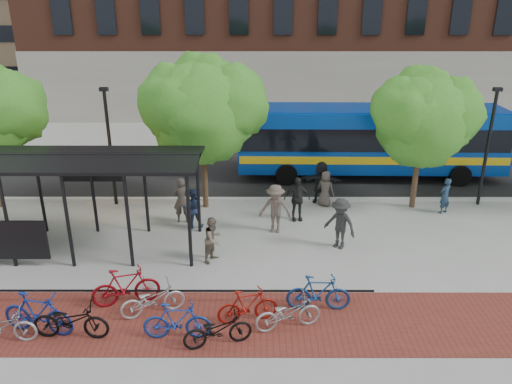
{
  "coord_description": "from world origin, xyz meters",
  "views": [
    {
      "loc": [
        -0.77,
        -16.74,
        8.57
      ],
      "look_at": [
        -0.8,
        0.97,
        1.6
      ],
      "focal_mm": 35.0,
      "sensor_mm": 36.0,
      "label": 1
    }
  ],
  "objects_px": {
    "bike_5": "(126,287)",
    "pedestrian_8": "(213,239)",
    "pedestrian_2": "(193,208)",
    "pedestrian_4": "(297,199)",
    "pedestrian_6": "(325,189)",
    "bus": "(370,137)",
    "bike_8": "(218,330)",
    "pedestrian_3": "(275,209)",
    "bike_7": "(177,321)",
    "pedestrian_5": "(321,182)",
    "tree_b": "(204,105)",
    "bike_3": "(38,313)",
    "lamp_post_left": "(110,144)",
    "bike_4": "(71,320)",
    "bus_shelter": "(44,170)",
    "pedestrian_7": "(445,196)",
    "pedestrian_1": "(181,200)",
    "bike_10": "(288,313)",
    "bike_11": "(318,293)",
    "bike_6": "(153,299)",
    "pedestrian_9": "(340,224)",
    "bike_9": "(248,306)",
    "lamp_post_right": "(488,144)",
    "tree_c": "(425,115)"
  },
  "relations": [
    {
      "from": "bike_5",
      "to": "pedestrian_8",
      "type": "xyz_separation_m",
      "value": [
        2.37,
        2.66,
        0.21
      ]
    },
    {
      "from": "pedestrian_2",
      "to": "pedestrian_8",
      "type": "bearing_deg",
      "value": 101.86
    },
    {
      "from": "pedestrian_4",
      "to": "pedestrian_6",
      "type": "relative_size",
      "value": 1.17
    },
    {
      "from": "bus",
      "to": "bike_8",
      "type": "distance_m",
      "value": 14.99
    },
    {
      "from": "pedestrian_3",
      "to": "bike_7",
      "type": "bearing_deg",
      "value": -101.8
    },
    {
      "from": "pedestrian_2",
      "to": "pedestrian_5",
      "type": "relative_size",
      "value": 0.85
    },
    {
      "from": "tree_b",
      "to": "bike_3",
      "type": "bearing_deg",
      "value": -113.12
    },
    {
      "from": "pedestrian_4",
      "to": "lamp_post_left",
      "type": "bearing_deg",
      "value": 159.86
    },
    {
      "from": "bike_4",
      "to": "pedestrian_4",
      "type": "xyz_separation_m",
      "value": [
        6.57,
        7.61,
        0.39
      ]
    },
    {
      "from": "bus",
      "to": "bike_5",
      "type": "distance_m",
      "value": 14.95
    },
    {
      "from": "bus_shelter",
      "to": "bus",
      "type": "distance_m",
      "value": 15.2
    },
    {
      "from": "bike_4",
      "to": "pedestrian_2",
      "type": "bearing_deg",
      "value": -17.01
    },
    {
      "from": "bus",
      "to": "pedestrian_2",
      "type": "distance_m",
      "value": 10.26
    },
    {
      "from": "pedestrian_7",
      "to": "pedestrian_8",
      "type": "distance_m",
      "value": 10.24
    },
    {
      "from": "pedestrian_7",
      "to": "bike_8",
      "type": "bearing_deg",
      "value": 13.24
    },
    {
      "from": "bike_4",
      "to": "pedestrian_6",
      "type": "xyz_separation_m",
      "value": [
        7.92,
        9.12,
        0.25
      ]
    },
    {
      "from": "pedestrian_1",
      "to": "pedestrian_8",
      "type": "xyz_separation_m",
      "value": [
        1.54,
        -3.18,
        -0.15
      ]
    },
    {
      "from": "tree_b",
      "to": "bike_10",
      "type": "relative_size",
      "value": 3.43
    },
    {
      "from": "bike_4",
      "to": "pedestrian_1",
      "type": "relative_size",
      "value": 1.07
    },
    {
      "from": "bike_5",
      "to": "pedestrian_5",
      "type": "height_order",
      "value": "pedestrian_5"
    },
    {
      "from": "bike_7",
      "to": "bike_5",
      "type": "bearing_deg",
      "value": 46.73
    },
    {
      "from": "bike_4",
      "to": "pedestrian_4",
      "type": "bearing_deg",
      "value": -38.47
    },
    {
      "from": "bus_shelter",
      "to": "pedestrian_5",
      "type": "xyz_separation_m",
      "value": [
        10.18,
        4.28,
        -2.05
      ]
    },
    {
      "from": "bus",
      "to": "pedestrian_6",
      "type": "distance_m",
      "value": 4.89
    },
    {
      "from": "bike_4",
      "to": "bike_11",
      "type": "distance_m",
      "value": 6.86
    },
    {
      "from": "bike_5",
      "to": "pedestrian_6",
      "type": "distance_m",
      "value": 10.19
    },
    {
      "from": "bus_shelter",
      "to": "pedestrian_2",
      "type": "height_order",
      "value": "bus_shelter"
    },
    {
      "from": "pedestrian_5",
      "to": "pedestrian_8",
      "type": "height_order",
      "value": "pedestrian_5"
    },
    {
      "from": "pedestrian_4",
      "to": "pedestrian_8",
      "type": "xyz_separation_m",
      "value": [
        -3.11,
        -3.38,
        -0.12
      ]
    },
    {
      "from": "bus_shelter",
      "to": "lamp_post_left",
      "type": "distance_m",
      "value": 4.24
    },
    {
      "from": "bike_7",
      "to": "bike_6",
      "type": "bearing_deg",
      "value": 37.45
    },
    {
      "from": "lamp_post_left",
      "to": "pedestrian_7",
      "type": "height_order",
      "value": "lamp_post_left"
    },
    {
      "from": "bike_5",
      "to": "pedestrian_3",
      "type": "relative_size",
      "value": 1.02
    },
    {
      "from": "pedestrian_5",
      "to": "pedestrian_6",
      "type": "relative_size",
      "value": 1.2
    },
    {
      "from": "bike_7",
      "to": "pedestrian_9",
      "type": "bearing_deg",
      "value": -45.03
    },
    {
      "from": "pedestrian_1",
      "to": "bike_10",
      "type": "bearing_deg",
      "value": 115.87
    },
    {
      "from": "bike_9",
      "to": "pedestrian_9",
      "type": "bearing_deg",
      "value": -49.52
    },
    {
      "from": "pedestrian_9",
      "to": "bus",
      "type": "bearing_deg",
      "value": 111.26
    },
    {
      "from": "pedestrian_4",
      "to": "bike_6",
      "type": "bearing_deg",
      "value": -133.27
    },
    {
      "from": "bike_3",
      "to": "bike_4",
      "type": "height_order",
      "value": "bike_3"
    },
    {
      "from": "pedestrian_9",
      "to": "pedestrian_3",
      "type": "bearing_deg",
      "value": -169.72
    },
    {
      "from": "lamp_post_right",
      "to": "pedestrian_9",
      "type": "height_order",
      "value": "lamp_post_right"
    },
    {
      "from": "bike_3",
      "to": "bike_4",
      "type": "distance_m",
      "value": 0.98
    },
    {
      "from": "bike_5",
      "to": "bike_9",
      "type": "xyz_separation_m",
      "value": [
        3.61,
        -0.86,
        -0.08
      ]
    },
    {
      "from": "tree_c",
      "to": "pedestrian_4",
      "type": "bearing_deg",
      "value": -164.83
    },
    {
      "from": "pedestrian_3",
      "to": "pedestrian_4",
      "type": "bearing_deg",
      "value": 62.77
    },
    {
      "from": "pedestrian_1",
      "to": "pedestrian_7",
      "type": "height_order",
      "value": "pedestrian_1"
    },
    {
      "from": "bike_8",
      "to": "pedestrian_9",
      "type": "bearing_deg",
      "value": -52.13
    },
    {
      "from": "bike_9",
      "to": "pedestrian_3",
      "type": "bearing_deg",
      "value": -23.1
    },
    {
      "from": "pedestrian_2",
      "to": "pedestrian_6",
      "type": "distance_m",
      "value": 5.91
    }
  ]
}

